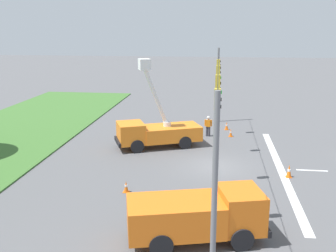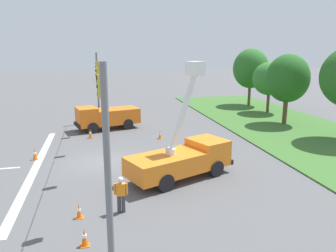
# 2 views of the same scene
# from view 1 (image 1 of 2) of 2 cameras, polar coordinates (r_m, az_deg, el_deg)

# --- Properties ---
(ground_plane) EXTENTS (200.00, 200.00, 0.00)m
(ground_plane) POSITION_cam_1_polar(r_m,az_deg,el_deg) (26.77, 6.86, -5.82)
(ground_plane) COLOR #565659
(lane_markings) EXTENTS (17.60, 15.25, 0.01)m
(lane_markings) POSITION_cam_1_polar(r_m,az_deg,el_deg) (27.39, 19.11, -6.06)
(lane_markings) COLOR silver
(lane_markings) RESTS_ON ground
(signal_gantry) EXTENTS (26.20, 0.33, 7.20)m
(signal_gantry) POSITION_cam_1_polar(r_m,az_deg,el_deg) (25.55, 7.16, 3.86)
(signal_gantry) COLOR slate
(signal_gantry) RESTS_ON ground
(utility_truck_bucket_lift) EXTENTS (4.74, 6.95, 6.84)m
(utility_truck_bucket_lift) POSITION_cam_1_polar(r_m,az_deg,el_deg) (30.45, -1.75, -0.71)
(utility_truck_bucket_lift) COLOR orange
(utility_truck_bucket_lift) RESTS_ON ground
(utility_truck_support_near) EXTENTS (3.75, 6.37, 2.24)m
(utility_truck_support_near) POSITION_cam_1_polar(r_m,az_deg,el_deg) (17.49, 4.35, -12.67)
(utility_truck_support_near) COLOR orange
(utility_truck_support_near) RESTS_ON ground
(road_worker) EXTENTS (0.30, 0.64, 1.77)m
(road_worker) POSITION_cam_1_polar(r_m,az_deg,el_deg) (33.65, 5.86, 0.16)
(road_worker) COLOR #383842
(road_worker) RESTS_ON ground
(traffic_cone_foreground_left) EXTENTS (0.36, 0.36, 0.68)m
(traffic_cone_foreground_left) POSITION_cam_1_polar(r_m,az_deg,el_deg) (22.61, -6.10, -8.75)
(traffic_cone_foreground_left) COLOR orange
(traffic_cone_foreground_left) RESTS_ON ground
(traffic_cone_foreground_right) EXTENTS (0.36, 0.36, 0.82)m
(traffic_cone_foreground_right) POSITION_cam_1_polar(r_m,az_deg,el_deg) (25.71, 17.16, -6.26)
(traffic_cone_foreground_right) COLOR orange
(traffic_cone_foreground_right) RESTS_ON ground
(traffic_cone_mid_left) EXTENTS (0.36, 0.36, 0.68)m
(traffic_cone_mid_left) POSITION_cam_1_polar(r_m,az_deg,el_deg) (33.97, 9.09, -0.98)
(traffic_cone_mid_left) COLOR orange
(traffic_cone_mid_left) RESTS_ON ground
(traffic_cone_mid_right) EXTENTS (0.36, 0.36, 0.82)m
(traffic_cone_mid_right) POSITION_cam_1_polar(r_m,az_deg,el_deg) (20.66, 9.17, -10.93)
(traffic_cone_mid_right) COLOR orange
(traffic_cone_mid_right) RESTS_ON ground
(traffic_cone_near_bucket) EXTENTS (0.36, 0.36, 0.74)m
(traffic_cone_near_bucket) POSITION_cam_1_polar(r_m,az_deg,el_deg) (36.17, 8.51, 0.04)
(traffic_cone_near_bucket) COLOR orange
(traffic_cone_near_bucket) RESTS_ON ground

